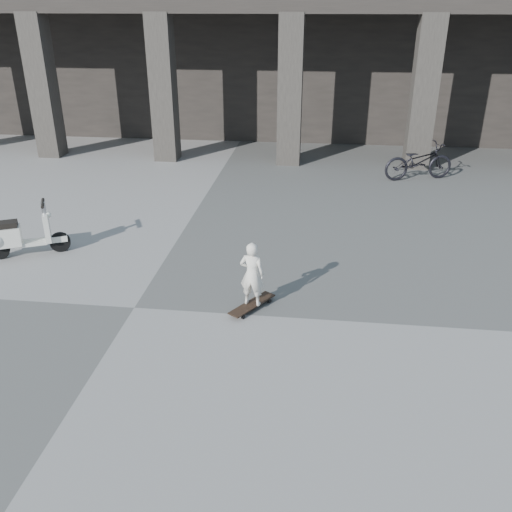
# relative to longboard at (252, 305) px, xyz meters

# --- Properties ---
(ground) EXTENTS (90.00, 90.00, 0.00)m
(ground) POSITION_rel_longboard_xyz_m (-1.78, -0.19, -0.07)
(ground) COLOR #4D4D4A
(ground) RESTS_ON ground
(colonnade) EXTENTS (28.00, 8.82, 6.00)m
(colonnade) POSITION_rel_longboard_xyz_m (-1.78, 13.58, 2.96)
(colonnade) COLOR black
(colonnade) RESTS_ON ground
(longboard) EXTENTS (0.65, 0.85, 0.09)m
(longboard) POSITION_rel_longboard_xyz_m (0.00, 0.00, 0.00)
(longboard) COLOR black
(longboard) RESTS_ON ground
(child) EXTENTS (0.40, 0.29, 1.00)m
(child) POSITION_rel_longboard_xyz_m (-0.00, -0.00, 0.52)
(child) COLOR beige
(child) RESTS_ON longboard
(scooter) EXTENTS (1.33, 0.78, 0.99)m
(scooter) POSITION_rel_longboard_xyz_m (-4.50, 1.33, 0.32)
(scooter) COLOR black
(scooter) RESTS_ON ground
(bicycle) EXTENTS (1.94, 1.15, 0.96)m
(bicycle) POSITION_rel_longboard_xyz_m (3.45, 7.11, 0.41)
(bicycle) COLOR black
(bicycle) RESTS_ON ground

